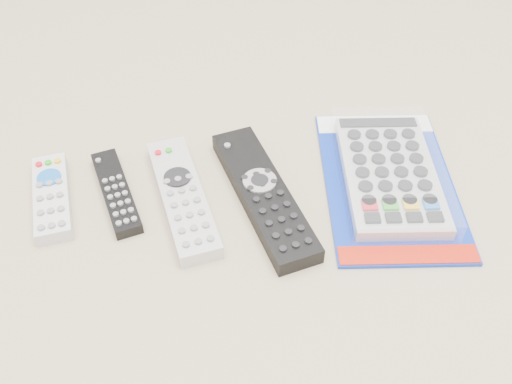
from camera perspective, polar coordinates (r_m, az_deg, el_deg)
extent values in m
plane|color=gray|center=(0.75, -2.56, -1.00)|extent=(5.00, 5.00, 0.00)
cube|color=#B1B1B4|center=(0.79, -19.73, -0.47)|extent=(0.06, 0.15, 0.02)
cylinder|color=#1759B1|center=(0.80, -20.00, 1.40)|extent=(0.03, 0.03, 0.00)
cube|color=black|center=(0.77, -13.83, 0.04)|extent=(0.06, 0.16, 0.02)
cube|color=#B4B4B8|center=(0.75, -7.36, -0.47)|extent=(0.08, 0.22, 0.02)
cylinder|color=black|center=(0.76, -7.87, 1.49)|extent=(0.04, 0.04, 0.00)
cube|color=black|center=(0.74, 0.71, -0.20)|extent=(0.10, 0.25, 0.02)
cylinder|color=silver|center=(0.74, 0.37, 1.14)|extent=(0.05, 0.05, 0.00)
cube|color=#0D2A99|center=(0.79, 13.10, 0.96)|extent=(0.22, 0.31, 0.01)
cube|color=silver|center=(0.88, 11.72, 6.66)|extent=(0.17, 0.07, 0.00)
cube|color=#A81B0C|center=(0.71, 14.99, -6.07)|extent=(0.17, 0.06, 0.00)
cube|color=#B4B4B8|center=(0.79, 13.18, 1.76)|extent=(0.16, 0.24, 0.02)
cube|color=white|center=(0.78, 13.27, 2.16)|extent=(0.17, 0.25, 0.03)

